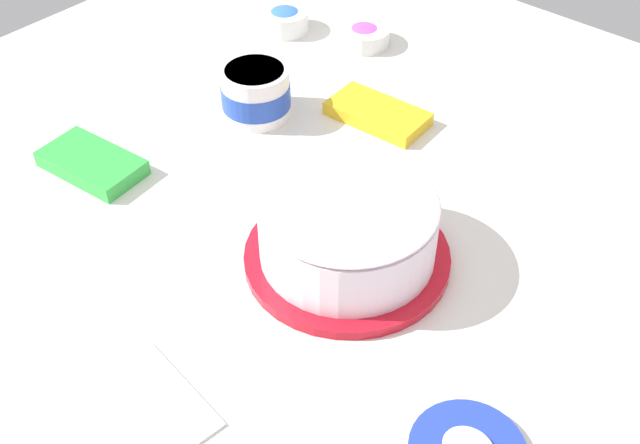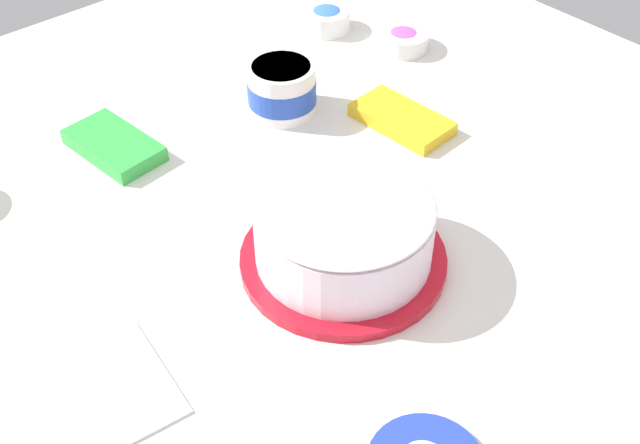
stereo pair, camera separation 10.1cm
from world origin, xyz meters
The scene contains 8 objects.
ground_plane centered at (0.00, 0.00, 0.00)m, with size 1.54×1.54×0.00m, color silver.
frosted_cake centered at (0.08, -0.01, 0.05)m, with size 0.26×0.26×0.11m.
frosting_tub centered at (-0.24, 0.15, 0.04)m, with size 0.11×0.11×0.08m.
sprinkle_bowl_blue centered at (-0.39, 0.39, 0.02)m, with size 0.09×0.09×0.04m.
sprinkle_bowl_rainbow centered at (-0.25, 0.44, 0.02)m, with size 0.09×0.09×0.03m.
candy_box_lower centered at (-0.09, 0.27, 0.01)m, with size 0.16×0.08×0.02m, color yellow.
candy_box_upper centered at (-0.32, -0.10, 0.01)m, with size 0.15×0.08×0.02m, color green.
paper_napkin centered at (0.05, -0.34, 0.00)m, with size 0.15×0.15×0.01m, color white.
Camera 2 is at (0.59, -0.50, 0.72)m, focal length 44.09 mm.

